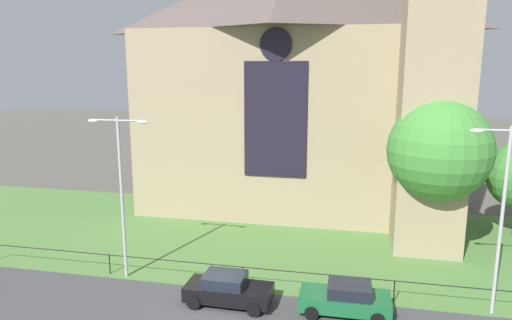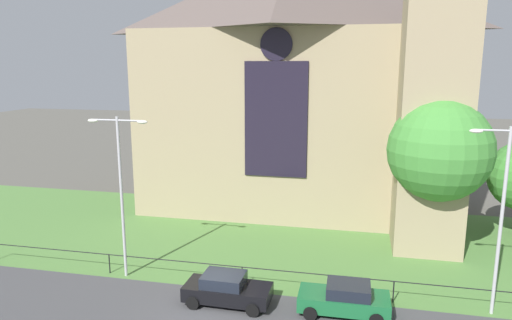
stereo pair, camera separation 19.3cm
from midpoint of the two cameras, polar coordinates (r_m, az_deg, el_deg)
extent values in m
plane|color=#56544C|center=(32.42, 0.03, -9.18)|extent=(160.00, 160.00, 0.00)
cube|color=#517F3D|center=(30.60, -0.77, -10.47)|extent=(120.00, 20.00, 0.01)
cube|color=tan|center=(38.61, 3.74, 4.86)|extent=(22.00, 12.00, 14.00)
cube|color=black|center=(32.60, 2.20, 4.88)|extent=(4.40, 0.16, 8.00)
cylinder|color=black|center=(32.41, 2.27, 13.87)|extent=(2.20, 0.15, 2.20)
cube|color=tan|center=(30.38, 20.58, 6.14)|extent=(4.00, 4.00, 18.00)
cylinder|color=black|center=(25.09, -1.84, -12.88)|extent=(30.56, 0.05, 0.05)
cylinder|color=black|center=(28.00, -17.55, -11.98)|extent=(0.06, 0.07, 1.10)
cylinder|color=black|center=(25.32, -1.83, -14.01)|extent=(0.06, 0.07, 1.10)
cylinder|color=black|center=(24.79, 16.22, -15.08)|extent=(0.07, 0.07, 1.10)
cylinder|color=#423021|center=(30.47, 20.60, -7.04)|extent=(1.05, 1.05, 4.30)
sphere|color=#428C38|center=(29.43, 21.21, 1.14)|extent=(6.02, 6.02, 6.02)
cylinder|color=#B2B2B7|center=(26.15, -16.16, -4.58)|extent=(0.16, 0.16, 8.83)
cylinder|color=#B2B2B7|center=(25.68, -18.07, 4.63)|extent=(1.40, 0.10, 0.10)
cylinder|color=#B2B2B7|center=(25.01, -15.28, 4.62)|extent=(1.40, 0.10, 0.10)
ellipsoid|color=white|center=(26.04, -19.40, 4.52)|extent=(0.57, 0.26, 0.20)
ellipsoid|color=white|center=(24.71, -13.83, 4.50)|extent=(0.57, 0.26, 0.20)
cylinder|color=#B2B2B7|center=(24.07, 27.44, -6.82)|extent=(0.16, 0.16, 8.85)
cylinder|color=#B2B2B7|center=(23.00, 26.73, 3.26)|extent=(1.40, 0.10, 0.10)
ellipsoid|color=white|center=(22.84, 25.02, 3.23)|extent=(0.57, 0.26, 0.20)
cube|color=black|center=(23.74, -3.57, -15.70)|extent=(4.23, 1.87, 0.70)
cube|color=black|center=(23.51, -4.07, -14.29)|extent=(2.03, 1.63, 0.55)
cylinder|color=black|center=(24.32, 0.52, -15.75)|extent=(0.64, 0.23, 0.64)
cylinder|color=black|center=(22.77, -0.51, -17.77)|extent=(0.64, 0.23, 0.64)
cylinder|color=black|center=(25.05, -6.29, -14.97)|extent=(0.64, 0.23, 0.64)
cylinder|color=black|center=(23.55, -7.80, -16.83)|extent=(0.64, 0.23, 0.64)
cube|color=#196033|center=(23.27, 10.48, -16.49)|extent=(4.22, 1.86, 0.70)
cube|color=black|center=(22.98, 11.05, -15.13)|extent=(2.02, 1.63, 0.55)
cylinder|color=black|center=(22.66, 6.50, -18.01)|extent=(0.64, 0.23, 0.64)
cylinder|color=black|center=(24.24, 6.88, -15.93)|extent=(0.64, 0.23, 0.64)
cylinder|color=black|center=(22.66, 14.32, -18.31)|extent=(0.64, 0.23, 0.64)
cylinder|color=black|center=(24.24, 14.11, -16.21)|extent=(0.64, 0.23, 0.64)
camera|label=1|loc=(0.10, -90.19, -0.04)|focal=32.93mm
camera|label=2|loc=(0.10, 89.81, 0.04)|focal=32.93mm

